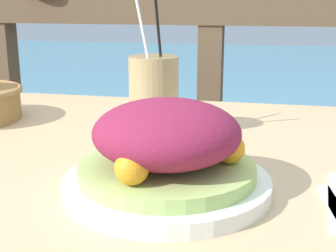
{
  "coord_description": "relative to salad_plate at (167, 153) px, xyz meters",
  "views": [
    {
      "loc": [
        0.17,
        -0.68,
        1.01
      ],
      "look_at": [
        0.03,
        -0.02,
        0.83
      ],
      "focal_mm": 50.0,
      "sensor_mm": 36.0,
      "label": 1
    }
  ],
  "objects": [
    {
      "name": "salad_plate",
      "position": [
        0.0,
        0.0,
        0.0
      ],
      "size": [
        0.27,
        0.27,
        0.12
      ],
      "color": "white",
      "rests_on": "patio_table"
    },
    {
      "name": "patio_table",
      "position": [
        -0.05,
        0.12,
        -0.15
      ],
      "size": [
        1.13,
        0.88,
        0.77
      ],
      "color": "tan",
      "rests_on": "ground_plane"
    },
    {
      "name": "fork",
      "position": [
        0.21,
        0.01,
        -0.05
      ],
      "size": [
        0.03,
        0.18,
        0.0
      ],
      "color": "silver",
      "rests_on": "patio_table"
    },
    {
      "name": "railing_fence",
      "position": [
        -0.05,
        0.84,
        -0.11
      ],
      "size": [
        2.8,
        0.08,
        1.03
      ],
      "color": "brown",
      "rests_on": "ground_plane"
    },
    {
      "name": "sea_backdrop",
      "position": [
        -0.05,
        3.34,
        -0.59
      ],
      "size": [
        12.0,
        4.0,
        0.46
      ],
      "color": "#568EA8",
      "rests_on": "ground_plane"
    },
    {
      "name": "drink_glass",
      "position": [
        -0.08,
        0.25,
        0.02
      ],
      "size": [
        0.09,
        0.09,
        0.25
      ],
      "color": "tan",
      "rests_on": "patio_table"
    }
  ]
}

